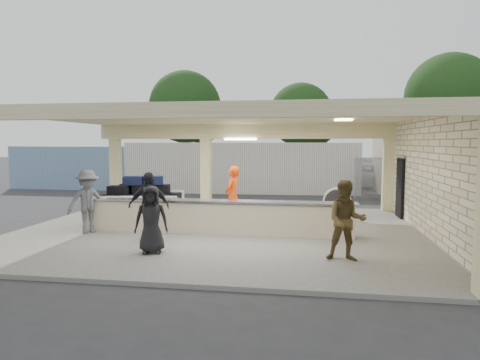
% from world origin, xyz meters
% --- Properties ---
extents(ground, '(120.00, 120.00, 0.00)m').
position_xyz_m(ground, '(0.00, 0.00, 0.00)').
color(ground, '#2C2C2F').
rests_on(ground, ground).
extents(pavilion, '(12.01, 10.00, 3.55)m').
position_xyz_m(pavilion, '(0.21, 0.66, 1.35)').
color(pavilion, '#605E59').
rests_on(pavilion, ground).
extents(baggage_counter, '(8.20, 0.58, 0.98)m').
position_xyz_m(baggage_counter, '(0.00, -0.50, 0.59)').
color(baggage_counter, beige).
rests_on(baggage_counter, pavilion).
extents(luggage_cart, '(2.89, 2.04, 1.56)m').
position_xyz_m(luggage_cart, '(-2.74, 0.58, 0.94)').
color(luggage_cart, silver).
rests_on(luggage_cart, pavilion).
extents(drum_fan, '(1.00, 0.54, 1.08)m').
position_xyz_m(drum_fan, '(3.72, 2.60, 0.68)').
color(drum_fan, silver).
rests_on(drum_fan, pavilion).
extents(baggage_handler, '(0.54, 0.77, 1.92)m').
position_xyz_m(baggage_handler, '(0.36, 0.64, 1.06)').
color(baggage_handler, '#FF480D').
rests_on(baggage_handler, pavilion).
extents(passenger_a, '(0.88, 0.39, 1.81)m').
position_xyz_m(passenger_a, '(3.57, -2.86, 1.01)').
color(passenger_a, brown).
rests_on(passenger_a, pavilion).
extents(passenger_b, '(1.15, 0.58, 1.87)m').
position_xyz_m(passenger_b, '(-1.54, -1.67, 1.03)').
color(passenger_b, black).
rests_on(passenger_b, pavilion).
extents(passenger_c, '(1.15, 1.15, 1.86)m').
position_xyz_m(passenger_c, '(-3.67, -1.00, 1.03)').
color(passenger_c, '#4E4E53').
rests_on(passenger_c, pavilion).
extents(passenger_d, '(0.85, 0.52, 1.62)m').
position_xyz_m(passenger_d, '(-1.00, -2.91, 0.91)').
color(passenger_d, black).
rests_on(passenger_d, pavilion).
extents(car_white_a, '(5.45, 2.87, 1.51)m').
position_xyz_m(car_white_a, '(6.48, 13.87, 0.76)').
color(car_white_a, white).
rests_on(car_white_a, ground).
extents(car_white_b, '(4.44, 2.80, 1.31)m').
position_xyz_m(car_white_b, '(10.48, 13.79, 0.66)').
color(car_white_b, white).
rests_on(car_white_b, ground).
extents(car_dark, '(4.21, 1.83, 1.36)m').
position_xyz_m(car_dark, '(5.59, 15.13, 0.68)').
color(car_dark, black).
rests_on(car_dark, ground).
extents(container_white, '(12.75, 3.05, 2.74)m').
position_xyz_m(container_white, '(-0.94, 10.97, 1.37)').
color(container_white, white).
rests_on(container_white, ground).
extents(container_blue, '(9.73, 2.40, 2.53)m').
position_xyz_m(container_blue, '(-9.98, 11.38, 1.26)').
color(container_blue, '#7FA3CB').
rests_on(container_blue, ground).
extents(tree_left, '(6.60, 6.30, 9.00)m').
position_xyz_m(tree_left, '(-7.68, 24.16, 5.59)').
color(tree_left, '#382619').
rests_on(tree_left, ground).
extents(tree_mid, '(6.00, 5.60, 8.00)m').
position_xyz_m(tree_mid, '(2.32, 26.16, 4.96)').
color(tree_mid, '#382619').
rests_on(tree_mid, ground).
extents(tree_right, '(7.20, 7.00, 10.00)m').
position_xyz_m(tree_right, '(14.32, 25.16, 6.21)').
color(tree_right, '#382619').
rests_on(tree_right, ground).
extents(adjacent_building, '(6.00, 8.00, 3.20)m').
position_xyz_m(adjacent_building, '(9.50, 10.00, 1.60)').
color(adjacent_building, beige).
rests_on(adjacent_building, ground).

